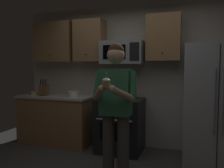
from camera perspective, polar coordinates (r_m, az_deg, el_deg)
The scene contains 11 objects.
wall_back at distance 4.22m, azimuth 5.66°, elevation 2.01°, with size 4.40×0.10×2.60m, color beige.
oven_range at distance 4.00m, azimuth 2.13°, elevation -10.24°, with size 0.76×0.70×0.93m.
microwave at distance 4.00m, azimuth 2.68°, elevation 7.93°, with size 0.74×0.41×0.40m.
refrigerator at distance 3.73m, azimuth 24.66°, elevation -4.80°, with size 0.90×0.75×1.80m.
cabinet_row_upper at distance 4.27m, azimuth -4.68°, elevation 10.79°, with size 2.78×0.36×0.76m.
counter_left at distance 4.56m, azimuth -13.81°, elevation -8.57°, with size 1.44×0.66×0.92m.
knife_block at distance 4.56m, azimuth -16.82°, elevation -1.34°, with size 0.16×0.15×0.32m.
bowl_large_white at distance 4.26m, azimuth -9.77°, elevation -2.43°, with size 0.21×0.21×0.10m.
bowl_small_colored at distance 4.73m, azimuth -19.04°, elevation -2.17°, with size 0.14×0.14×0.06m.
person at distance 2.85m, azimuth 0.87°, elevation -5.16°, with size 0.60×0.48×1.76m.
cupcake at distance 2.51m, azimuth -1.47°, elevation 0.39°, with size 0.09×0.09×0.17m.
Camera 1 is at (0.97, -2.35, 1.46)m, focal length 36.18 mm.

